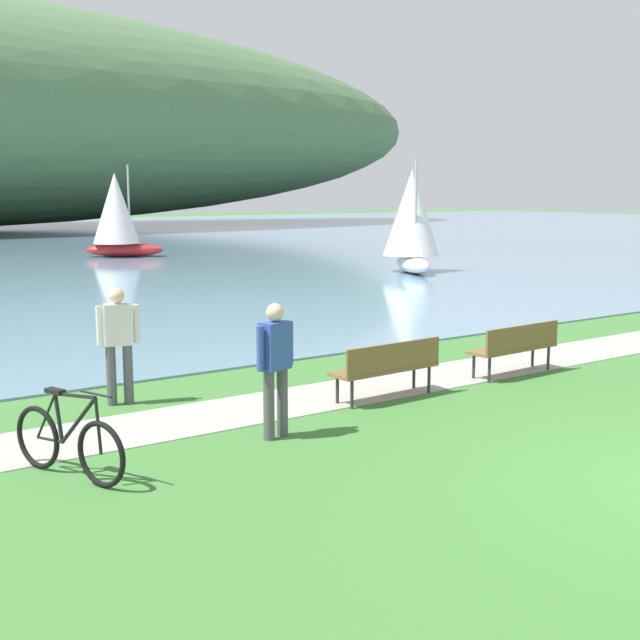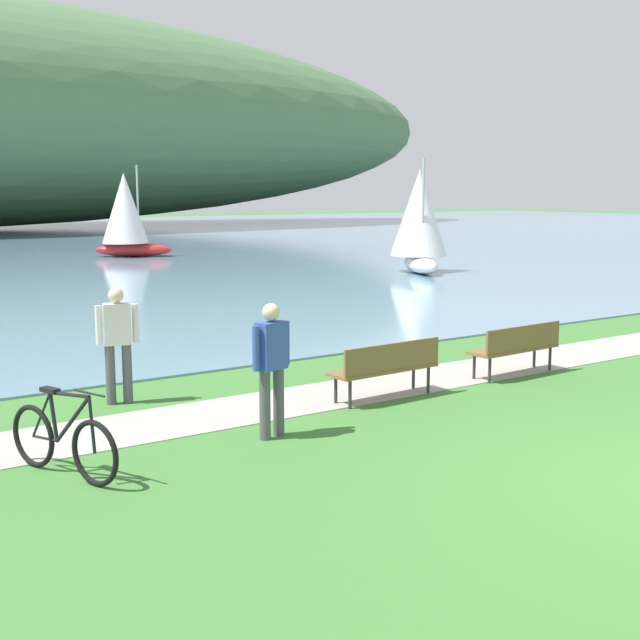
# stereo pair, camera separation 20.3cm
# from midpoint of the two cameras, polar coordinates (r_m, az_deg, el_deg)

# --- Properties ---
(shoreline_path) EXTENTS (60.00, 1.50, 0.01)m
(shoreline_path) POSITION_cam_midpoint_polar(r_m,az_deg,el_deg) (13.06, 3.81, -4.64)
(shoreline_path) COLOR #A39E93
(shoreline_path) RESTS_ON ground
(park_bench_near_camera) EXTENTS (1.82, 0.56, 0.88)m
(park_bench_near_camera) POSITION_cam_midpoint_polar(r_m,az_deg,el_deg) (14.08, 13.14, -1.71)
(park_bench_near_camera) COLOR brown
(park_bench_near_camera) RESTS_ON ground
(park_bench_further_along) EXTENTS (1.82, 0.55, 0.88)m
(park_bench_further_along) POSITION_cam_midpoint_polar(r_m,az_deg,el_deg) (12.17, 4.31, -3.16)
(park_bench_further_along) COLOR brown
(park_bench_further_along) RESTS_ON ground
(bicycle_leaning_near_bench) EXTENTS (0.68, 1.68, 1.01)m
(bicycle_leaning_near_bench) POSITION_cam_midpoint_polar(r_m,az_deg,el_deg) (9.33, -17.76, -8.13)
(bicycle_leaning_near_bench) COLOR black
(bicycle_leaning_near_bench) RESTS_ON ground
(person_at_shoreline) EXTENTS (0.59, 0.31, 1.71)m
(person_at_shoreline) POSITION_cam_midpoint_polar(r_m,az_deg,el_deg) (12.14, -14.36, -1.25)
(person_at_shoreline) COLOR #4C4C51
(person_at_shoreline) RESTS_ON ground
(person_on_the_grass) EXTENTS (0.60, 0.30, 1.71)m
(person_on_the_grass) POSITION_cam_midpoint_polar(r_m,az_deg,el_deg) (10.19, -3.71, -2.92)
(person_on_the_grass) COLOR #4C4C51
(person_on_the_grass) RESTS_ON ground
(sailboat_nearest_to_shore) EXTENTS (3.59, 3.06, 4.24)m
(sailboat_nearest_to_shore) POSITION_cam_midpoint_polar(r_m,az_deg,el_deg) (39.40, -14.15, 7.20)
(sailboat_nearest_to_shore) COLOR #B22323
(sailboat_nearest_to_shore) RESTS_ON bay_water
(sailboat_far_off) EXTENTS (2.90, 3.65, 4.23)m
(sailboat_far_off) POSITION_cam_midpoint_polar(r_m,az_deg,el_deg) (31.20, 6.25, 7.01)
(sailboat_far_off) COLOR white
(sailboat_far_off) RESTS_ON bay_water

